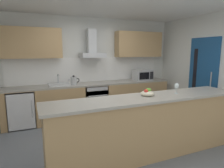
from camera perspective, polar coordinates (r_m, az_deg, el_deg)
name	(u,v)px	position (r m, az deg, el deg)	size (l,w,h in m)	color
ground	(119,143)	(3.93, 2.17, -16.72)	(5.89, 4.92, 0.02)	slate
wall_back	(89,67)	(5.43, -6.85, 5.03)	(5.89, 0.12, 2.60)	silver
wall_right	(218,70)	(5.13, 28.56, 3.64)	(0.12, 4.92, 2.60)	silver
backsplash_tile	(89,69)	(5.37, -6.62, 4.23)	(4.16, 0.02, 0.66)	white
counter_back	(93,100)	(5.21, -5.49, -4.64)	(4.30, 0.60, 0.90)	tan
counter_island	(147,126)	(3.34, 10.20, -12.03)	(3.32, 0.64, 1.01)	tan
upper_cabinets	(91,44)	(5.19, -6.27, 11.56)	(4.25, 0.32, 0.70)	tan
side_door	(202,80)	(5.33, 24.85, 1.16)	(0.08, 0.85, 2.05)	navy
oven	(94,100)	(5.19, -5.21, -4.58)	(0.60, 0.62, 0.80)	slate
refrigerator	(22,109)	(4.97, -24.83, -6.52)	(0.58, 0.60, 0.85)	white
microwave	(143,75)	(5.66, 8.94, 2.62)	(0.50, 0.38, 0.30)	#B7BABC
sink	(59,84)	(4.91, -15.19, -0.11)	(0.50, 0.40, 0.26)	silver
kettle	(74,81)	(4.92, -11.10, 0.97)	(0.29, 0.15, 0.24)	#B7BABC
range_hood	(92,49)	(5.15, -5.89, 10.22)	(0.62, 0.45, 0.72)	#B7BABC
wine_glass	(177,86)	(3.51, 18.30, -0.68)	(0.08, 0.08, 0.18)	silver
fruit_bowl	(147,93)	(3.24, 10.30, -2.58)	(0.22, 0.22, 0.13)	beige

